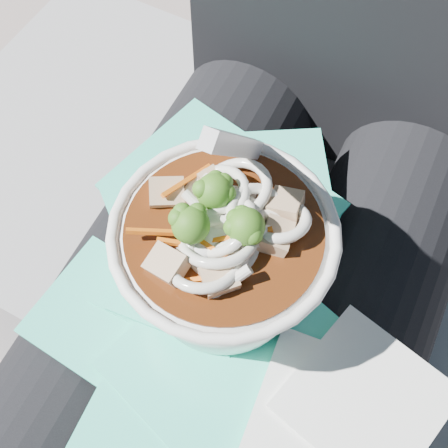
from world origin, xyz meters
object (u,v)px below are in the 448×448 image
at_px(plastic_bag, 213,282).
at_px(udon_bowl, 224,252).
at_px(lap, 244,310).
at_px(person_body, 282,228).
at_px(stone_ledge, 278,306).

relative_size(plastic_bag, udon_bowl, 1.98).
bearing_deg(lap, plastic_bag, -137.60).
xyz_separation_m(person_body, plastic_bag, (-0.02, -0.11, 0.07)).
xyz_separation_m(stone_ledge, lap, (0.00, -0.15, 0.32)).
distance_m(stone_ledge, lap, 0.36).
distance_m(stone_ledge, udon_bowl, 0.51).
xyz_separation_m(plastic_bag, udon_bowl, (0.01, -0.00, 0.07)).
distance_m(person_body, udon_bowl, 0.18).
bearing_deg(stone_ledge, lap, -90.00).
bearing_deg(person_body, lap, -90.00).
height_order(person_body, udon_bowl, person_body).
height_order(person_body, plastic_bag, person_body).
relative_size(person_body, udon_bowl, 5.04).
distance_m(stone_ledge, person_body, 0.34).
distance_m(lap, udon_bowl, 0.16).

